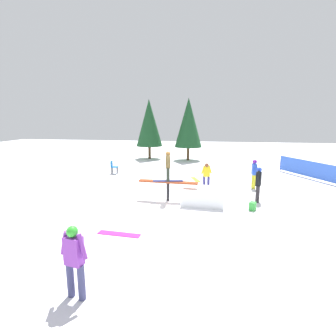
{
  "coord_description": "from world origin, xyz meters",
  "views": [
    {
      "loc": [
        -1.73,
        11.32,
        3.74
      ],
      "look_at": [
        0.0,
        0.0,
        1.52
      ],
      "focal_mm": 28.0,
      "sensor_mm": 36.0,
      "label": 1
    }
  ],
  "objects": [
    {
      "name": "ground_plane",
      "position": [
        0.0,
        0.0,
        0.0
      ],
      "size": [
        60.0,
        60.0,
        0.0
      ],
      "primitive_type": "plane",
      "color": "white"
    },
    {
      "name": "rail_feature",
      "position": [
        0.0,
        0.0,
        0.78
      ],
      "size": [
        2.71,
        0.47,
        0.92
      ],
      "rotation": [
        0.0,
        0.0,
        -0.07
      ],
      "color": "black",
      "rests_on": "ground"
    },
    {
      "name": "snow_kicker_ramp",
      "position": [
        -1.61,
        0.12,
        0.32
      ],
      "size": [
        1.9,
        1.63,
        0.64
      ],
      "primitive_type": "cube",
      "rotation": [
        0.0,
        0.0,
        -0.07
      ],
      "color": "white",
      "rests_on": "ground"
    },
    {
      "name": "main_rider_on_rail",
      "position": [
        0.0,
        0.0,
        1.59
      ],
      "size": [
        1.37,
        0.71,
        1.35
      ],
      "rotation": [
        0.0,
        0.0,
        0.15
      ],
      "color": "navy",
      "rests_on": "rail_feature"
    },
    {
      "name": "bystander_black",
      "position": [
        -4.0,
        -0.47,
        0.89
      ],
      "size": [
        0.31,
        0.68,
        1.58
      ],
      "rotation": [
        0.0,
        0.0,
        4.44
      ],
      "color": "#292529",
      "rests_on": "ground"
    },
    {
      "name": "bystander_blue",
      "position": [
        -4.21,
        -2.84,
        0.87
      ],
      "size": [
        0.23,
        0.67,
        1.55
      ],
      "rotation": [
        0.0,
        0.0,
        1.61
      ],
      "color": "gold",
      "rests_on": "ground"
    },
    {
      "name": "bystander_yellow",
      "position": [
        -1.7,
        -2.52,
        0.75
      ],
      "size": [
        0.6,
        0.31,
        1.34
      ],
      "rotation": [
        0.0,
        0.0,
        0.39
      ],
      "color": "navy",
      "rests_on": "ground"
    },
    {
      "name": "bystander_purple",
      "position": [
        0.91,
        6.75,
        0.9
      ],
      "size": [
        0.68,
        0.3,
        1.6
      ],
      "rotation": [
        0.0,
        0.0,
        2.92
      ],
      "color": "#3D406B",
      "rests_on": "ground"
    },
    {
      "name": "loose_snowboard_lime",
      "position": [
        -1.05,
        -4.28,
        0.01
      ],
      "size": [
        0.7,
        1.34,
        0.02
      ],
      "primitive_type": "cube",
      "rotation": [
        0.0,
        0.0,
        5.05
      ],
      "color": "#8FD436",
      "rests_on": "ground"
    },
    {
      "name": "loose_snowboard_magenta",
      "position": [
        1.04,
        3.71,
        0.01
      ],
      "size": [
        1.44,
        0.39,
        0.02
      ],
      "primitive_type": "cube",
      "rotation": [
        0.0,
        0.0,
        6.2
      ],
      "color": "#CB299E",
      "rests_on": "ground"
    },
    {
      "name": "folding_chair",
      "position": [
        4.48,
        -5.21,
        0.41
      ],
      "size": [
        0.48,
        0.48,
        0.88
      ],
      "rotation": [
        0.0,
        0.0,
        4.81
      ],
      "color": "#3F3F44",
      "rests_on": "ground"
    },
    {
      "name": "backpack_on_snow",
      "position": [
        -3.61,
        0.71,
        0.17
      ],
      "size": [
        0.33,
        0.37,
        0.34
      ],
      "primitive_type": "cube",
      "rotation": [
        0.0,
        0.0,
        4.24
      ],
      "color": "green",
      "rests_on": "ground"
    },
    {
      "name": "safety_fence",
      "position": [
        -8.2,
        -5.26,
        0.6
      ],
      "size": [
        2.76,
        5.31,
        1.1
      ],
      "rotation": [
        0.0,
        0.0,
        5.19
      ],
      "color": "blue",
      "rests_on": "ground"
    },
    {
      "name": "pine_tree_near",
      "position": [
        3.53,
        -11.97,
        3.25
      ],
      "size": [
        2.35,
        2.35,
        5.34
      ],
      "color": "#4C331E",
      "rests_on": "ground"
    },
    {
      "name": "pine_tree_far",
      "position": [
        -0.02,
        -11.61,
        3.28
      ],
      "size": [
        2.37,
        2.37,
        5.39
      ],
      "color": "#4C331E",
      "rests_on": "ground"
    }
  ]
}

